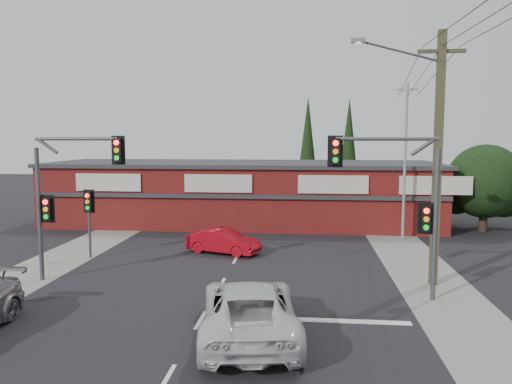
# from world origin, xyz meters

# --- Properties ---
(ground) EXTENTS (120.00, 120.00, 0.00)m
(ground) POSITION_xyz_m (0.00, 0.00, 0.00)
(ground) COLOR black
(ground) RESTS_ON ground
(road_strip) EXTENTS (14.00, 70.00, 0.01)m
(road_strip) POSITION_xyz_m (0.00, 5.00, 0.01)
(road_strip) COLOR black
(road_strip) RESTS_ON ground
(verge_left) EXTENTS (3.00, 70.00, 0.02)m
(verge_left) POSITION_xyz_m (-8.50, 5.00, 0.01)
(verge_left) COLOR gray
(verge_left) RESTS_ON ground
(verge_right) EXTENTS (3.00, 70.00, 0.02)m
(verge_right) POSITION_xyz_m (8.50, 5.00, 0.01)
(verge_right) COLOR gray
(verge_right) RESTS_ON ground
(stop_line) EXTENTS (6.50, 0.35, 0.01)m
(stop_line) POSITION_xyz_m (3.50, -1.50, 0.01)
(stop_line) COLOR silver
(stop_line) RESTS_ON ground
(white_suv) EXTENTS (3.54, 6.28, 1.66)m
(white_suv) POSITION_xyz_m (1.71, -2.95, 0.83)
(white_suv) COLOR silver
(white_suv) RESTS_ON ground
(red_sedan) EXTENTS (4.03, 2.53, 1.26)m
(red_sedan) POSITION_xyz_m (-0.81, 7.56, 0.63)
(red_sedan) COLOR #A60A16
(red_sedan) RESTS_ON ground
(lane_dashes) EXTENTS (0.12, 33.92, 0.01)m
(lane_dashes) POSITION_xyz_m (0.00, -1.84, 0.02)
(lane_dashes) COLOR silver
(lane_dashes) RESTS_ON ground
(shop_building) EXTENTS (27.30, 8.40, 4.22)m
(shop_building) POSITION_xyz_m (-0.99, 16.99, 2.13)
(shop_building) COLOR #541210
(shop_building) RESTS_ON ground
(tree_cluster) EXTENTS (5.90, 5.10, 5.50)m
(tree_cluster) POSITION_xyz_m (14.69, 15.44, 2.90)
(tree_cluster) COLOR #2D2116
(tree_cluster) RESTS_ON ground
(conifer_near) EXTENTS (1.80, 1.80, 9.25)m
(conifer_near) POSITION_xyz_m (3.50, 24.00, 5.48)
(conifer_near) COLOR #2D2116
(conifer_near) RESTS_ON ground
(conifer_far) EXTENTS (1.80, 1.80, 9.25)m
(conifer_far) POSITION_xyz_m (7.00, 26.00, 5.48)
(conifer_far) COLOR #2D2116
(conifer_far) RESTS_ON ground
(traffic_mast_left) EXTENTS (3.77, 0.27, 5.97)m
(traffic_mast_left) POSITION_xyz_m (-6.43, 2.00, 3.93)
(traffic_mast_left) COLOR #47494C
(traffic_mast_left) RESTS_ON ground
(traffic_mast_right) EXTENTS (3.96, 0.27, 5.97)m
(traffic_mast_right) POSITION_xyz_m (6.86, 1.00, 3.95)
(traffic_mast_right) COLOR #47494C
(traffic_mast_right) RESTS_ON ground
(pedestal_signal) EXTENTS (0.55, 0.27, 3.38)m
(pedestal_signal) POSITION_xyz_m (-7.20, 6.01, 2.41)
(pedestal_signal) COLOR #47494C
(pedestal_signal) RESTS_ON ground
(utility_pole) EXTENTS (4.38, 0.59, 10.00)m
(utility_pole) POSITION_xyz_m (8.36, 2.99, 5.40)
(utility_pole) COLOR #494429
(utility_pole) RESTS_ON ground
(steel_pole) EXTENTS (1.20, 0.16, 9.00)m
(steel_pole) POSITION_xyz_m (9.00, 12.00, 4.70)
(steel_pole) COLOR gray
(steel_pole) RESTS_ON ground
(power_lines) EXTENTS (2.01, 29.00, 1.22)m
(power_lines) POSITION_xyz_m (8.47, -2.47, 9.04)
(power_lines) COLOR black
(power_lines) RESTS_ON ground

